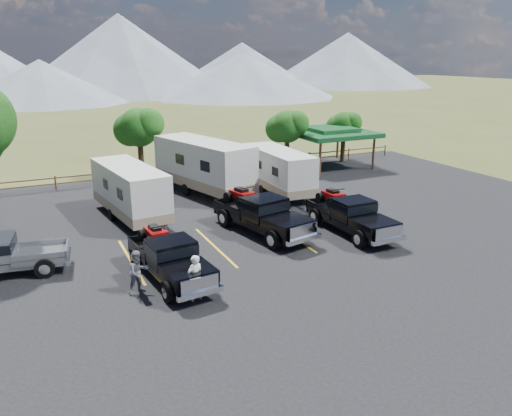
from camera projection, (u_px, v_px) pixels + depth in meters
name	position (u px, v px, depth m)	size (l,w,h in m)	color
ground	(292.00, 272.00, 21.21)	(320.00, 320.00, 0.00)	#474F21
asphalt_lot	(262.00, 247.00, 23.79)	(44.00, 34.00, 0.04)	black
stall_lines	(253.00, 240.00, 24.65)	(12.12, 5.50, 0.01)	gold
tree_ne_a	(287.00, 127.00, 38.54)	(3.11, 2.92, 4.76)	black
tree_ne_b	(344.00, 125.00, 41.96)	(2.77, 2.59, 4.27)	black
tree_north	(139.00, 127.00, 35.67)	(3.46, 3.24, 5.25)	black
rail_fence	(196.00, 168.00, 37.82)	(36.12, 0.12, 1.00)	brown
pavilion	(330.00, 132.00, 40.38)	(6.20, 6.20, 3.22)	brown
mountain_range	(21.00, 59.00, 107.30)	(209.00, 71.00, 20.00)	slate
rig_left	(170.00, 257.00, 20.27)	(2.49, 5.89, 1.91)	black
rig_center	(261.00, 213.00, 25.46)	(3.30, 6.69, 2.14)	black
rig_right	(350.00, 214.00, 25.57)	(2.18, 6.02, 2.00)	black
trailer_left	(130.00, 191.00, 27.51)	(3.13, 8.63, 2.98)	silver
trailer_center	(204.00, 166.00, 32.56)	(4.66, 9.97, 3.48)	silver
trailer_right	(278.00, 171.00, 32.55)	(2.24, 8.31, 2.89)	silver
pickup_silver	(0.00, 255.00, 20.59)	(5.70, 2.56, 1.65)	gray
person_a	(195.00, 278.00, 18.43)	(0.65, 0.43, 1.79)	white
person_b	(138.00, 272.00, 18.99)	(0.84, 0.66, 1.73)	slate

